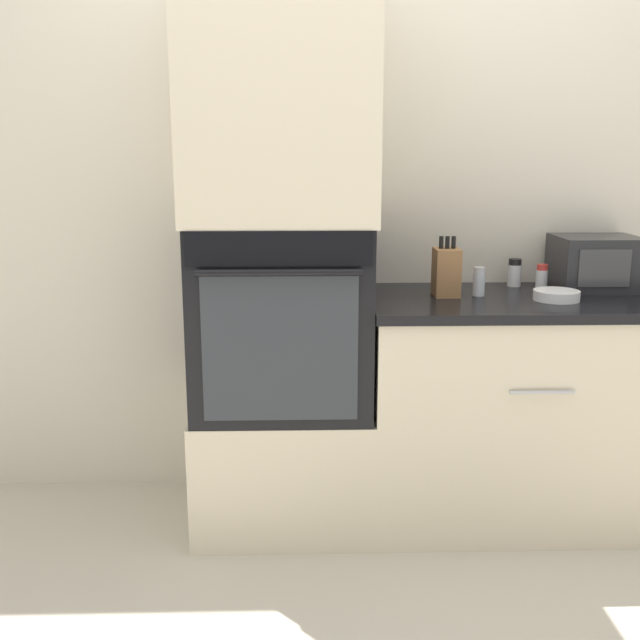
{
  "coord_description": "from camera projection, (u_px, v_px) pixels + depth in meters",
  "views": [
    {
      "loc": [
        -0.26,
        -2.39,
        1.39
      ],
      "look_at": [
        -0.19,
        0.21,
        0.8
      ],
      "focal_mm": 42.0,
      "sensor_mm": 36.0,
      "label": 1
    }
  ],
  "objects": [
    {
      "name": "ground_plane",
      "position": [
        375.0,
        553.0,
        2.64
      ],
      "size": [
        12.0,
        12.0,
        0.0
      ],
      "primitive_type": "plane",
      "color": "beige"
    },
    {
      "name": "wall_back",
      "position": [
        364.0,
        186.0,
        2.98
      ],
      "size": [
        8.0,
        0.05,
        2.5
      ],
      "color": "beige",
      "rests_on": "ground_plane"
    },
    {
      "name": "oven_cabinet_base",
      "position": [
        284.0,
        459.0,
        2.87
      ],
      "size": [
        0.65,
        0.6,
        0.46
      ],
      "color": "beige",
      "rests_on": "ground_plane"
    },
    {
      "name": "wall_oven",
      "position": [
        282.0,
        314.0,
        2.74
      ],
      "size": [
        0.63,
        0.64,
        0.68
      ],
      "color": "black",
      "rests_on": "oven_cabinet_base"
    },
    {
      "name": "oven_cabinet_upper",
      "position": [
        279.0,
        96.0,
        2.58
      ],
      "size": [
        0.65,
        0.6,
        0.86
      ],
      "color": "beige",
      "rests_on": "wall_oven"
    },
    {
      "name": "counter_unit",
      "position": [
        513.0,
        407.0,
        2.85
      ],
      "size": [
        1.13,
        0.63,
        0.86
      ],
      "color": "beige",
      "rests_on": "ground_plane"
    },
    {
      "name": "microwave",
      "position": [
        596.0,
        263.0,
        2.89
      ],
      "size": [
        0.31,
        0.27,
        0.21
      ],
      "color": "#232326",
      "rests_on": "counter_unit"
    },
    {
      "name": "knife_block",
      "position": [
        446.0,
        272.0,
        2.76
      ],
      "size": [
        0.09,
        0.12,
        0.22
      ],
      "color": "olive",
      "rests_on": "counter_unit"
    },
    {
      "name": "bowl",
      "position": [
        556.0,
        295.0,
        2.69
      ],
      "size": [
        0.16,
        0.16,
        0.04
      ],
      "color": "white",
      "rests_on": "counter_unit"
    },
    {
      "name": "condiment_jar_near",
      "position": [
        514.0,
        273.0,
        2.96
      ],
      "size": [
        0.05,
        0.05,
        0.11
      ],
      "color": "silver",
      "rests_on": "counter_unit"
    },
    {
      "name": "condiment_jar_mid",
      "position": [
        542.0,
        278.0,
        2.88
      ],
      "size": [
        0.05,
        0.05,
        0.1
      ],
      "color": "silver",
      "rests_on": "counter_unit"
    },
    {
      "name": "condiment_jar_far",
      "position": [
        479.0,
        282.0,
        2.76
      ],
      "size": [
        0.04,
        0.04,
        0.11
      ],
      "color": "silver",
      "rests_on": "counter_unit"
    }
  ]
}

